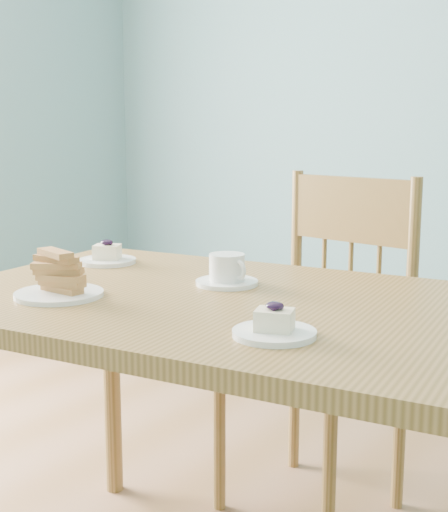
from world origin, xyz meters
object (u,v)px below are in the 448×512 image
object	(u,v)px
coffee_cup	(227,272)
biscotti_plate	(58,281)
dining_table	(255,336)
cheesecake_plate_far	(107,257)
cheesecake_plate_near	(274,328)
dining_chair	(321,342)

from	to	relation	value
coffee_cup	biscotti_plate	size ratio (longest dim) A/B	0.76
dining_table	cheesecake_plate_far	size ratio (longest dim) A/B	9.96
cheesecake_plate_far	cheesecake_plate_near	bearing A→B (deg)	-21.98
dining_table	cheesecake_plate_far	world-z (taller)	cheesecake_plate_far
dining_table	dining_chair	size ratio (longest dim) A/B	1.55
dining_chair	coffee_cup	xyz separation A→B (m)	(0.01, -0.48, 0.29)
cheesecake_plate_near	cheesecake_plate_far	bearing A→B (deg)	158.02
cheesecake_plate_near	cheesecake_plate_far	xyz separation A→B (m)	(-0.75, 0.30, 0.00)
coffee_cup	cheesecake_plate_far	bearing A→B (deg)	-168.99
dining_table	cheesecake_plate_near	xyz separation A→B (m)	(0.17, -0.19, 0.09)
dining_chair	coffee_cup	bearing A→B (deg)	-83.58
cheesecake_plate_far	coffee_cup	bearing A→B (deg)	-2.26
dining_chair	cheesecake_plate_far	xyz separation A→B (m)	(-0.42, -0.46, 0.28)
dining_chair	coffee_cup	distance (m)	0.56
cheesecake_plate_far	biscotti_plate	xyz separation A→B (m)	(0.20, -0.34, 0.02)
cheesecake_plate_near	biscotti_plate	world-z (taller)	biscotti_plate
dining_chair	biscotti_plate	world-z (taller)	dining_chair
cheesecake_plate_near	biscotti_plate	size ratio (longest dim) A/B	0.78
dining_table	biscotti_plate	world-z (taller)	biscotti_plate
dining_chair	cheesecake_plate_near	xyz separation A→B (m)	(0.33, -0.76, 0.28)
cheesecake_plate_near	cheesecake_plate_far	size ratio (longest dim) A/B	0.97
cheesecake_plate_far	coffee_cup	distance (m)	0.43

